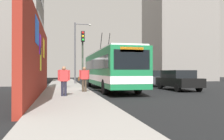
% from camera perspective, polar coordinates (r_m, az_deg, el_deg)
% --- Properties ---
extents(ground_plane, '(80.00, 80.00, 0.00)m').
position_cam_1_polar(ground_plane, '(18.64, -5.93, -4.91)').
color(ground_plane, black).
extents(sidewalk_slab, '(48.00, 3.20, 0.15)m').
position_cam_1_polar(sidewalk_slab, '(18.52, -10.87, -4.71)').
color(sidewalk_slab, gray).
rests_on(sidewalk_slab, ground_plane).
extents(graffiti_wall, '(13.73, 0.32, 4.41)m').
position_cam_1_polar(graffiti_wall, '(14.40, -17.39, 2.56)').
color(graffiti_wall, maroon).
rests_on(graffiti_wall, ground_plane).
extents(building_far_right, '(8.64, 9.50, 19.86)m').
position_cam_1_polar(building_far_right, '(41.63, 15.52, 11.36)').
color(building_far_right, gray).
rests_on(building_far_right, ground_plane).
extents(city_bus, '(12.71, 2.49, 4.85)m').
position_cam_1_polar(city_bus, '(19.30, -0.75, 0.34)').
color(city_bus, '#19723F').
rests_on(city_bus, ground_plane).
extents(parked_car_black, '(4.52, 1.94, 1.58)m').
position_cam_1_polar(parked_car_black, '(19.37, 15.63, -2.25)').
color(parked_car_black, black).
rests_on(parked_car_black, ground_plane).
extents(parked_car_dark_gray, '(4.69, 1.87, 1.58)m').
position_cam_1_polar(parked_car_dark_gray, '(24.77, 9.15, -1.85)').
color(parked_car_dark_gray, '#38383D').
rests_on(parked_car_dark_gray, ground_plane).
extents(parked_car_champagne, '(4.70, 1.74, 1.58)m').
position_cam_1_polar(parked_car_champagne, '(29.96, 5.27, -1.60)').
color(parked_car_champagne, '#C6B793').
rests_on(parked_car_champagne, ground_plane).
extents(parked_car_red, '(4.79, 1.84, 1.58)m').
position_cam_1_polar(parked_car_red, '(35.39, 2.49, -1.41)').
color(parked_car_red, '#B21E19').
rests_on(parked_car_red, ground_plane).
extents(pedestrian_at_curb, '(0.22, 0.74, 1.64)m').
position_cam_1_polar(pedestrian_at_curb, '(15.65, -6.73, -1.72)').
color(pedestrian_at_curb, '#3F3326').
rests_on(pedestrian_at_curb, sidewalk_slab).
extents(pedestrian_near_wall, '(0.22, 0.65, 1.61)m').
position_cam_1_polar(pedestrian_near_wall, '(13.09, -11.51, -2.06)').
color(pedestrian_near_wall, '#1E1E2D').
rests_on(pedestrian_near_wall, sidewalk_slab).
extents(pedestrian_midblock, '(0.23, 0.68, 1.70)m').
position_cam_1_polar(pedestrian_midblock, '(19.73, -11.62, -1.30)').
color(pedestrian_midblock, '#595960').
rests_on(pedestrian_midblock, sidewalk_slab).
extents(traffic_light, '(0.49, 0.28, 4.53)m').
position_cam_1_polar(traffic_light, '(18.88, -7.07, 4.81)').
color(traffic_light, '#2D382D').
rests_on(traffic_light, sidewalk_slab).
extents(street_lamp, '(0.44, 1.89, 6.85)m').
position_cam_1_polar(street_lamp, '(27.04, -8.45, 5.16)').
color(street_lamp, '#4C4C51').
rests_on(street_lamp, sidewalk_slab).
extents(curbside_puddle, '(1.75, 1.75, 0.00)m').
position_cam_1_polar(curbside_puddle, '(18.98, -4.21, -4.83)').
color(curbside_puddle, black).
rests_on(curbside_puddle, ground_plane).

